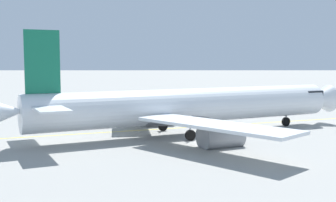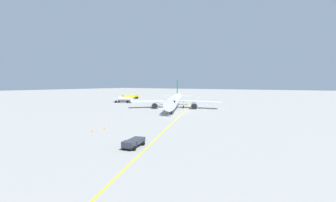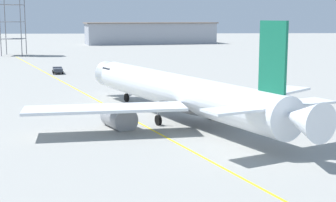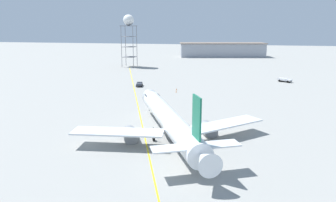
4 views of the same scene
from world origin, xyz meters
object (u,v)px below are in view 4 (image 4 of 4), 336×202
at_px(safety_cone_near, 176,91).
at_px(safety_cone_mid, 177,89).
at_px(airliner_main, 170,122).
at_px(pushback_tug_truck, 285,80).
at_px(radar_tower, 129,24).
at_px(baggage_truck_truck, 139,84).

height_order(safety_cone_near, safety_cone_mid, same).
bearing_deg(safety_cone_mid, airliner_main, 99.25).
relative_size(pushback_tug_truck, radar_tower, 0.20).
relative_size(baggage_truck_truck, safety_cone_near, 8.21).
height_order(baggage_truck_truck, pushback_tug_truck, pushback_tug_truck).
xyz_separation_m(airliner_main, safety_cone_near, (6.59, -40.43, -2.64)).
height_order(baggage_truck_truck, radar_tower, radar_tower).
relative_size(safety_cone_near, safety_cone_mid, 1.00).
bearing_deg(pushback_tug_truck, baggage_truck_truck, -123.76).
bearing_deg(baggage_truck_truck, radar_tower, 10.10).
bearing_deg(pushback_tug_truck, safety_cone_mid, -112.20).
bearing_deg(safety_cone_mid, baggage_truck_truck, -15.73).
bearing_deg(pushback_tug_truck, airliner_main, -78.35).
bearing_deg(safety_cone_mid, safety_cone_near, 99.04).
height_order(airliner_main, pushback_tug_truck, airliner_main).
height_order(radar_tower, safety_cone_near, radar_tower).
height_order(airliner_main, safety_cone_near, airliner_main).
bearing_deg(radar_tower, safety_cone_mid, 122.20).
relative_size(baggage_truck_truck, safety_cone_mid, 8.21).
bearing_deg(baggage_truck_truck, pushback_tug_truck, -80.42).
bearing_deg(baggage_truck_truck, safety_cone_mid, -117.91).
xyz_separation_m(airliner_main, pushback_tug_truck, (-28.27, -67.12, -2.12)).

